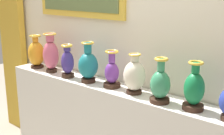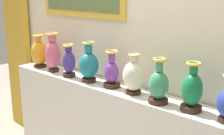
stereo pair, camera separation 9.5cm
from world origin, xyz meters
name	(u,v)px [view 2 (the right image)]	position (x,y,z in m)	size (l,w,h in m)	color
display_shelf	(112,134)	(0.00, 0.00, 0.47)	(2.58, 0.31, 0.95)	silver
back_wall	(127,16)	(-0.01, 0.21, 1.56)	(4.00, 0.14, 3.11)	beige
curtain_gold	(18,51)	(-1.69, 0.10, 1.03)	(0.43, 0.08, 2.06)	gold
vase_amber	(39,53)	(-1.07, -0.02, 1.11)	(0.18, 0.18, 0.37)	#382319
vase_rose	(53,54)	(-0.80, -0.04, 1.14)	(0.16, 0.16, 0.41)	#382319
vase_indigo	(69,62)	(-0.52, -0.05, 1.10)	(0.13, 0.13, 0.33)	#382319
vase_teal	(89,65)	(-0.26, -0.04, 1.11)	(0.19, 0.19, 0.38)	#382319
vase_violet	(112,73)	(0.01, -0.01, 1.08)	(0.15, 0.15, 0.33)	#382319
vase_ivory	(134,76)	(0.26, -0.02, 1.10)	(0.19, 0.19, 0.34)	#382319
vase_jade	(159,85)	(0.53, -0.06, 1.09)	(0.16, 0.16, 0.36)	#382319
vase_emerald	(192,91)	(0.79, -0.03, 1.10)	(0.15, 0.15, 0.36)	#382319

